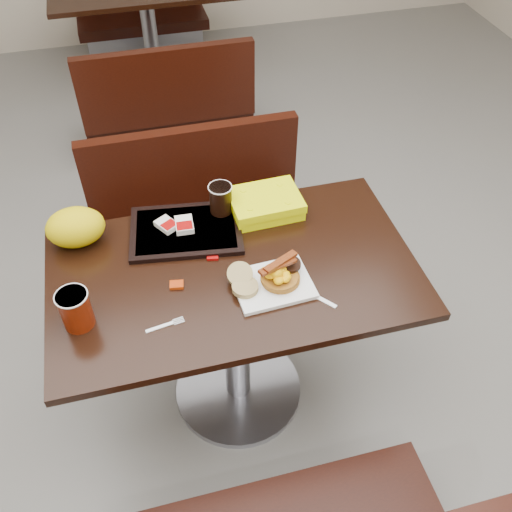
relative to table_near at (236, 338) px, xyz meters
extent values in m
cube|color=gray|center=(0.00, 0.00, -0.38)|extent=(6.00, 7.00, 0.01)
cube|color=white|center=(0.10, -0.10, 0.38)|extent=(0.25, 0.20, 0.01)
cylinder|color=#A36C1B|center=(0.13, -0.10, 0.40)|extent=(0.15, 0.15, 0.03)
cylinder|color=black|center=(0.17, -0.07, 0.42)|extent=(0.09, 0.09, 0.01)
ellipsoid|color=#FFB905|center=(0.11, -0.11, 0.44)|extent=(0.09, 0.08, 0.04)
cylinder|color=tan|center=(0.01, -0.11, 0.40)|extent=(0.09, 0.09, 0.02)
cylinder|color=tan|center=(0.01, -0.06, 0.41)|extent=(0.09, 0.09, 0.05)
cylinder|color=#991F05|center=(-0.49, -0.10, 0.44)|extent=(0.12, 0.12, 0.13)
cube|color=white|center=(0.22, -0.17, 0.38)|extent=(0.11, 0.14, 0.00)
cube|color=#A02C06|center=(-0.19, -0.03, 0.38)|extent=(0.05, 0.04, 0.01)
cube|color=#8C0504|center=(-0.06, 0.07, 0.38)|extent=(0.04, 0.04, 0.01)
cube|color=black|center=(-0.12, 0.21, 0.38)|extent=(0.42, 0.32, 0.02)
cube|color=silver|center=(-0.18, 0.24, 0.40)|extent=(0.09, 0.09, 0.02)
cube|color=silver|center=(-0.12, 0.22, 0.40)|extent=(0.07, 0.09, 0.02)
cylinder|color=black|center=(0.02, 0.28, 0.45)|extent=(0.09, 0.09, 0.11)
cube|color=#DFE703|center=(0.18, 0.26, 0.41)|extent=(0.26, 0.20, 0.07)
ellipsoid|color=#D6B807|center=(-0.48, 0.26, 0.44)|extent=(0.21, 0.16, 0.14)
camera|label=1|loc=(-0.25, -1.25, 1.72)|focal=39.68mm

